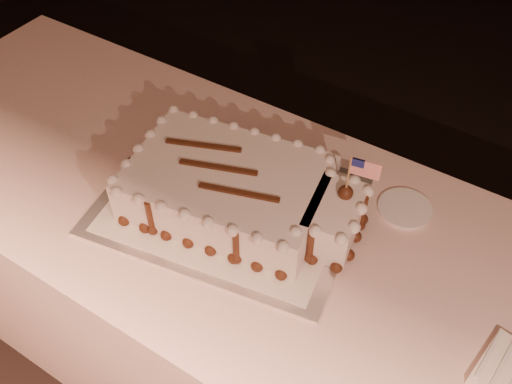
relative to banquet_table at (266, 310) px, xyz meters
The scene contains 5 objects.
banquet_table is the anchor object (origin of this frame).
cake_board 0.40m from the banquet_table, behind, with size 0.62×0.46×0.01m, color silver.
doily 0.40m from the banquet_table, behind, with size 0.55×0.42×0.00m, color white.
sheet_cake 0.45m from the banquet_table, behind, with size 0.60×0.40×0.23m.
side_plate 0.51m from the banquet_table, 41.55° to the left, with size 0.13×0.13×0.01m, color white.
Camera 1 is at (0.45, -0.15, 1.80)m, focal length 40.00 mm.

